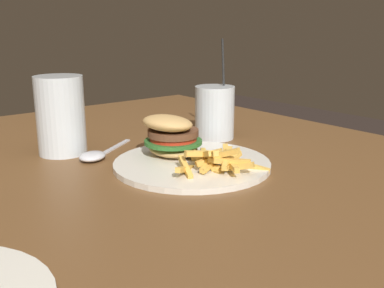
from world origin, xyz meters
TOP-DOWN VIEW (x-y plane):
  - dining_table at (0.00, 0.00)m, footprint 1.51×1.35m
  - meal_plate_near at (0.09, -0.18)m, footprint 0.28×0.28m
  - beer_glass at (0.30, -0.04)m, footprint 0.09×0.09m
  - juice_glass at (0.21, -0.36)m, footprint 0.09×0.09m
  - spoon at (0.22, -0.07)m, footprint 0.12×0.17m

SIDE VIEW (x-z plane):
  - dining_table at x=0.00m, z-range 0.24..0.94m
  - spoon at x=0.22m, z-range 0.70..0.72m
  - meal_plate_near at x=0.09m, z-range 0.68..0.77m
  - juice_glass at x=0.21m, z-range 0.65..0.86m
  - beer_glass at x=0.30m, z-range 0.70..0.85m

